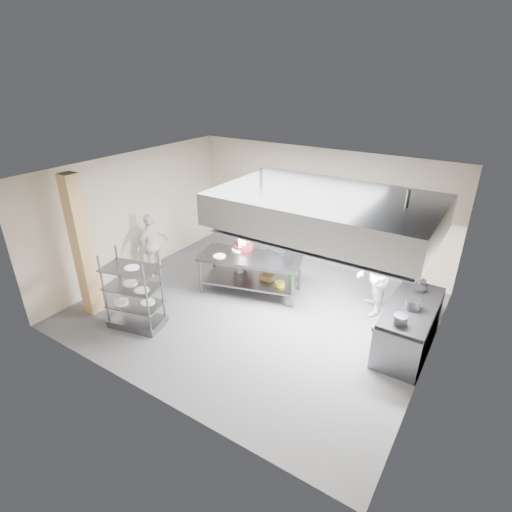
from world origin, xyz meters
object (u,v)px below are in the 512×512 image
Objects in this scene: island at (250,274)px; pass_rack at (133,291)px; cooking_range at (409,327)px; griddle at (278,255)px; chef_head at (243,251)px; chef_line at (374,276)px; stockpot at (412,304)px; chef_plating at (152,245)px.

island is 2.66m from pass_rack.
griddle is at bearing 174.37° from cooking_range.
chef_head is at bearing 59.84° from pass_rack.
griddle is (-2.00, -0.48, 0.17)m from chef_line.
chef_line is at bearing -1.46° from island.
chef_line reaches higher than stockpot.
island is 2.60m from chef_plating.
chef_head is 1.04× the size of chef_plating.
chef_plating reaches higher than pass_rack.
island is at bearing 109.73° from chef_plating.
chef_plating reaches higher than griddle.
cooking_range is 6.11m from chef_plating.
island is at bearing -99.71° from chef_line.
chef_head reaches higher than griddle.
griddle is (1.03, -0.10, 0.19)m from chef_head.
chef_line is at bearing -96.98° from chef_head.
pass_rack is at bearing 149.47° from chef_head.
stockpot is (2.96, -0.40, -0.04)m from griddle.
chef_line is at bearing 141.30° from cooking_range.
pass_rack is at bearing -155.83° from stockpot.
cooking_range is 4.04m from chef_head.
cooking_range is at bearing 11.56° from pass_rack.
chef_line is 2.06m from griddle.
chef_head is 1.06m from griddle.
chef_head is (-4.00, 0.40, 0.42)m from cooking_range.
chef_line is at bearing 24.73° from pass_rack.
chef_line reaches higher than cooking_range.
chef_head is 2.27m from chef_plating.
cooking_range is 4.07× the size of griddle.
pass_rack reaches higher than griddle.
stockpot is (4.78, 2.15, 0.19)m from pass_rack.
pass_rack is 5.94× the size of stockpot.
pass_rack is at bearing -121.90° from griddle.
pass_rack is (-1.20, -2.35, 0.34)m from island.
cooking_range is 1.19× the size of chef_head.
pass_rack is at bearing -133.15° from island.
chef_line is 1.07× the size of chef_plating.
stockpot is (4.00, -0.51, 0.15)m from chef_head.
pass_rack is 5.30m from cooking_range.
griddle is 2.99m from stockpot.
chef_line is (3.03, 0.38, 0.02)m from chef_head.
cooking_range is at bearing 90.84° from stockpot.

